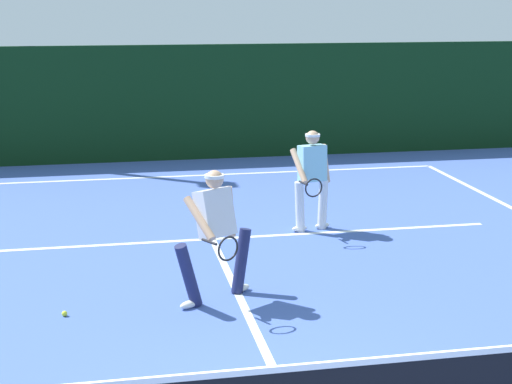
{
  "coord_description": "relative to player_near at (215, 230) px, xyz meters",
  "views": [
    {
      "loc": [
        -1.53,
        -5.14,
        3.57
      ],
      "look_at": [
        0.46,
        5.2,
        1.0
      ],
      "focal_mm": 55.19,
      "sensor_mm": 36.0,
      "label": 1
    }
  ],
  "objects": [
    {
      "name": "back_fence_windscreen",
      "position": [
        0.3,
        8.83,
        0.41
      ],
      "size": [
        22.91,
        0.12,
        2.61
      ],
      "primitive_type": "cube",
      "color": "black",
      "rests_on": "ground_plane"
    },
    {
      "name": "court_line_centre",
      "position": [
        0.3,
        -0.63,
        -0.89
      ],
      "size": [
        0.1,
        6.4,
        0.01
      ],
      "primitive_type": "cube",
      "color": "white",
      "rests_on": "ground_plane"
    },
    {
      "name": "player_far",
      "position": [
        1.92,
        2.71,
        -0.01
      ],
      "size": [
        0.68,
        0.89,
        1.61
      ],
      "rotation": [
        0.0,
        0.0,
        3.37
      ],
      "color": "silver",
      "rests_on": "ground_plane"
    },
    {
      "name": "player_near",
      "position": [
        0.0,
        0.0,
        0.0
      ],
      "size": [
        1.06,
        1.08,
        1.63
      ],
      "rotation": [
        0.0,
        0.0,
        3.67
      ],
      "color": "#1E234C",
      "rests_on": "ground_plane"
    },
    {
      "name": "tennis_ball_extra",
      "position": [
        -1.8,
        -0.18,
        -0.86
      ],
      "size": [
        0.07,
        0.07,
        0.07
      ],
      "primitive_type": "sphere",
      "color": "#D1E033",
      "rests_on": "ground_plane"
    },
    {
      "name": "court_line_baseline_far",
      "position": [
        0.3,
        7.05,
        -0.89
      ],
      "size": [
        10.92,
        0.1,
        0.01
      ],
      "primitive_type": "cube",
      "color": "white",
      "rests_on": "ground_plane"
    },
    {
      "name": "court_line_service",
      "position": [
        0.3,
        2.51,
        -0.89
      ],
      "size": [
        8.9,
        0.1,
        0.01
      ],
      "primitive_type": "cube",
      "color": "white",
      "rests_on": "ground_plane"
    }
  ]
}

